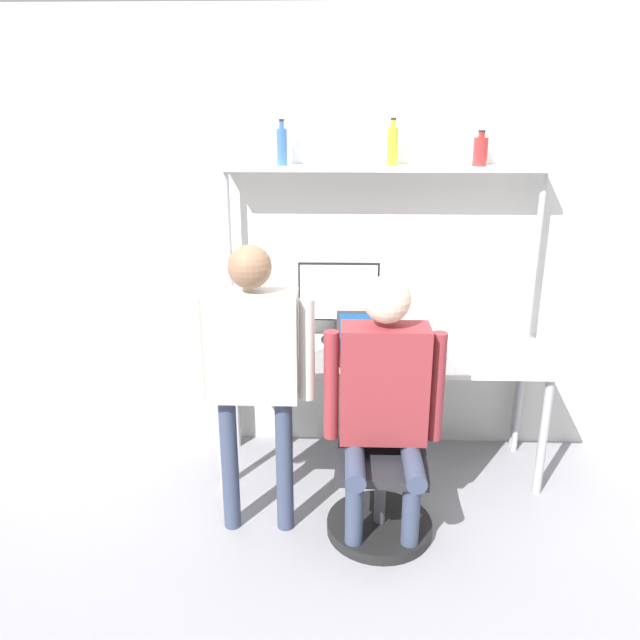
{
  "coord_description": "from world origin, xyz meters",
  "views": [
    {
      "loc": [
        -0.25,
        -3.1,
        2.15
      ],
      "look_at": [
        -0.35,
        -0.1,
        1.12
      ],
      "focal_mm": 35.0,
      "sensor_mm": 36.0,
      "label": 1
    }
  ],
  "objects": [
    {
      "name": "ground_plane",
      "position": [
        0.0,
        0.0,
        0.0
      ],
      "size": [
        12.0,
        12.0,
        0.0
      ],
      "primitive_type": "plane",
      "color": "gray"
    },
    {
      "name": "wall_back",
      "position": [
        0.0,
        0.7,
        1.35
      ],
      "size": [
        8.0,
        0.06,
        2.7
      ],
      "color": "silver",
      "rests_on": "ground_plane"
    },
    {
      "name": "desk",
      "position": [
        0.0,
        0.35,
        0.69
      ],
      "size": [
        1.97,
        0.65,
        0.77
      ],
      "color": "silver",
      "rests_on": "ground_plane"
    },
    {
      "name": "shelf_unit",
      "position": [
        0.0,
        0.55,
        1.54
      ],
      "size": [
        1.87,
        0.22,
        1.83
      ],
      "color": "white",
      "rests_on": "ground_plane"
    },
    {
      "name": "monitor",
      "position": [
        -0.25,
        0.53,
        1.05
      ],
      "size": [
        0.49,
        0.22,
        0.5
      ],
      "color": "black",
      "rests_on": "desk"
    },
    {
      "name": "laptop",
      "position": [
        -0.1,
        0.28,
        0.84
      ],
      "size": [
        0.33,
        0.26,
        0.25
      ],
      "color": "#333338",
      "rests_on": "desk"
    },
    {
      "name": "cell_phone",
      "position": [
        0.17,
        0.22,
        0.78
      ],
      "size": [
        0.07,
        0.15,
        0.01
      ],
      "color": "#264C8C",
      "rests_on": "desk"
    },
    {
      "name": "office_chair",
      "position": [
        -0.02,
        -0.26,
        0.28
      ],
      "size": [
        0.56,
        0.56,
        0.91
      ],
      "color": "black",
      "rests_on": "ground_plane"
    },
    {
      "name": "person_seated",
      "position": [
        -0.02,
        -0.3,
        0.83
      ],
      "size": [
        0.6,
        0.48,
        1.4
      ],
      "color": "#38425B",
      "rests_on": "ground_plane"
    },
    {
      "name": "person_standing",
      "position": [
        -0.67,
        -0.28,
        0.98
      ],
      "size": [
        0.61,
        0.21,
        1.55
      ],
      "color": "#38425B",
      "rests_on": "ground_plane"
    },
    {
      "name": "bottle_blue",
      "position": [
        -0.58,
        0.55,
        1.94
      ],
      "size": [
        0.06,
        0.06,
        0.26
      ],
      "color": "#335999",
      "rests_on": "shelf_unit"
    },
    {
      "name": "bottle_red",
      "position": [
        0.54,
        0.55,
        1.91
      ],
      "size": [
        0.08,
        0.08,
        0.2
      ],
      "color": "maroon",
      "rests_on": "shelf_unit"
    },
    {
      "name": "bottle_amber",
      "position": [
        0.04,
        0.55,
        1.94
      ],
      "size": [
        0.06,
        0.06,
        0.26
      ],
      "color": "gold",
      "rests_on": "shelf_unit"
    }
  ]
}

